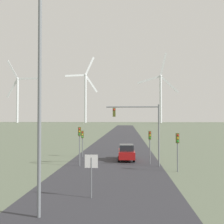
# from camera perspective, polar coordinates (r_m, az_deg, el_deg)

# --- Properties ---
(road_surface) EXTENTS (10.00, 240.00, 0.01)m
(road_surface) POSITION_cam_1_polar(r_m,az_deg,el_deg) (52.83, 1.71, -6.58)
(road_surface) COLOR #2D2D33
(road_surface) RESTS_ON ground
(streetlamp) EXTENTS (2.99, 0.32, 12.34)m
(streetlamp) POSITION_cam_1_polar(r_m,az_deg,el_deg) (13.67, -15.47, 9.75)
(streetlamp) COLOR slate
(streetlamp) RESTS_ON ground
(stop_sign_near) EXTENTS (0.81, 0.07, 2.63)m
(stop_sign_near) POSITION_cam_1_polar(r_m,az_deg,el_deg) (16.37, -4.52, -11.97)
(stop_sign_near) COLOR slate
(stop_sign_near) RESTS_ON ground
(traffic_light_post_near_left) EXTENTS (0.28, 0.34, 3.27)m
(traffic_light_post_near_left) POSITION_cam_1_polar(r_m,az_deg,el_deg) (33.06, -6.44, -5.58)
(traffic_light_post_near_left) COLOR slate
(traffic_light_post_near_left) RESTS_ON ground
(traffic_light_post_near_right) EXTENTS (0.28, 0.34, 3.50)m
(traffic_light_post_near_right) POSITION_cam_1_polar(r_m,az_deg,el_deg) (24.57, 14.07, -6.64)
(traffic_light_post_near_right) COLOR slate
(traffic_light_post_near_right) RESTS_ON ground
(traffic_light_post_mid_left) EXTENTS (0.28, 0.34, 3.95)m
(traffic_light_post_mid_left) POSITION_cam_1_polar(r_m,az_deg,el_deg) (26.92, -7.06, -5.50)
(traffic_light_post_mid_left) COLOR slate
(traffic_light_post_mid_left) RESTS_ON ground
(traffic_light_post_mid_right) EXTENTS (0.28, 0.34, 3.50)m
(traffic_light_post_mid_right) POSITION_cam_1_polar(r_m,az_deg,el_deg) (28.06, 8.24, -5.99)
(traffic_light_post_mid_right) COLOR slate
(traffic_light_post_mid_right) RESTS_ON ground
(traffic_light_mast_overhead) EXTENTS (5.35, 0.35, 6.24)m
(traffic_light_mast_overhead) POSITION_cam_1_polar(r_m,az_deg,el_deg) (26.53, 6.18, -2.09)
(traffic_light_mast_overhead) COLOR slate
(traffic_light_mast_overhead) RESTS_ON ground
(car_approaching) EXTENTS (1.93, 4.16, 1.83)m
(car_approaching) POSITION_cam_1_polar(r_m,az_deg,el_deg) (30.46, 3.16, -8.77)
(car_approaching) COLOR maroon
(car_approaching) RESTS_ON ground
(wind_turbine_far_left) EXTENTS (33.60, 2.60, 64.16)m
(wind_turbine_far_left) POSITION_cam_1_polar(r_m,az_deg,el_deg) (283.69, -19.89, 3.49)
(wind_turbine_far_left) COLOR silver
(wind_turbine_far_left) RESTS_ON ground
(wind_turbine_left) EXTENTS (30.34, 12.74, 65.84)m
(wind_turbine_left) POSITION_cam_1_polar(r_m,az_deg,el_deg) (259.35, -5.81, 4.08)
(wind_turbine_left) COLOR silver
(wind_turbine_left) RESTS_ON ground
(wind_turbine_center) EXTENTS (39.29, 2.60, 66.93)m
(wind_turbine_center) POSITION_cam_1_polar(r_m,az_deg,el_deg) (252.37, 10.54, 4.02)
(wind_turbine_center) COLOR silver
(wind_turbine_center) RESTS_ON ground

